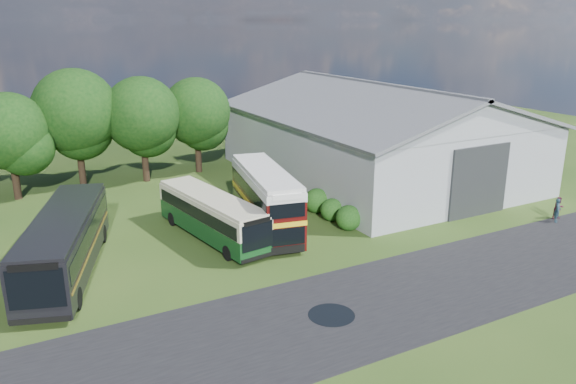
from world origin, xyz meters
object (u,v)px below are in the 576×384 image
bus_maroon_double (266,200)px  visitor_a (557,211)px  storage_shed (374,129)px  bus_green_single (212,216)px  visitor_b (559,208)px  bus_dark_single (65,242)px

bus_maroon_double → visitor_a: bus_maroon_double is taller
storage_shed → visitor_a: (3.78, -15.63, -3.34)m
bus_green_single → visitor_b: bus_green_single is taller
bus_dark_single → visitor_b: 31.75m
bus_green_single → bus_maroon_double: (3.56, -0.37, 0.55)m
bus_maroon_double → bus_dark_single: 12.35m
bus_maroon_double → visitor_b: (18.64, -7.69, -1.26)m
storage_shed → visitor_b: 16.25m
storage_shed → visitor_a: bearing=-76.4°
bus_green_single → bus_dark_single: (-8.76, -1.07, 0.28)m
visitor_b → bus_green_single: bearing=170.3°
bus_maroon_double → visitor_b: bus_maroon_double is taller
bus_dark_single → visitor_b: bearing=6.1°
bus_green_single → visitor_a: bus_green_single is taller
bus_dark_single → visitor_a: bus_dark_single is taller
bus_green_single → bus_dark_single: bearing=178.5°
bus_maroon_double → bus_dark_single: bearing=-165.4°
storage_shed → bus_green_single: 19.39m
bus_dark_single → bus_maroon_double: bearing=22.1°
storage_shed → bus_maroon_double: 16.26m
storage_shed → visitor_b: (4.40, -15.27, -3.38)m
bus_green_single → visitor_a: (21.57, -8.42, -0.67)m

